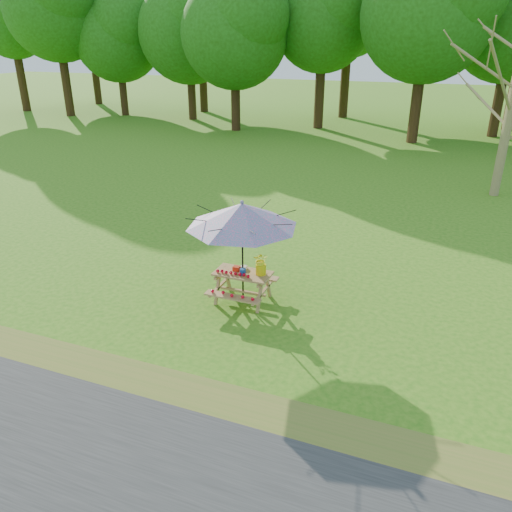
% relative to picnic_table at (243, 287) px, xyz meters
% --- Properties ---
extents(ground, '(120.00, 120.00, 0.00)m').
position_rel_picnic_table_xyz_m(ground, '(-3.83, -0.50, -0.33)').
color(ground, '#317416').
rests_on(ground, ground).
extents(picnic_table, '(1.20, 1.32, 0.67)m').
position_rel_picnic_table_xyz_m(picnic_table, '(0.00, 0.00, 0.00)').
color(picnic_table, '#AD704E').
rests_on(picnic_table, ground).
extents(patio_umbrella, '(2.67, 2.67, 2.26)m').
position_rel_picnic_table_xyz_m(patio_umbrella, '(0.00, 0.00, 1.62)').
color(patio_umbrella, black).
rests_on(patio_umbrella, ground).
extents(produce_bins, '(0.34, 0.39, 0.13)m').
position_rel_picnic_table_xyz_m(produce_bins, '(-0.05, 0.02, 0.40)').
color(produce_bins, red).
rests_on(produce_bins, picnic_table).
extents(tomatoes_row, '(0.77, 0.13, 0.07)m').
position_rel_picnic_table_xyz_m(tomatoes_row, '(-0.15, -0.18, 0.38)').
color(tomatoes_row, red).
rests_on(tomatoes_row, picnic_table).
extents(flower_bucket, '(0.36, 0.33, 0.49)m').
position_rel_picnic_table_xyz_m(flower_bucket, '(0.38, 0.07, 0.61)').
color(flower_bucket, yellow).
rests_on(flower_bucket, picnic_table).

